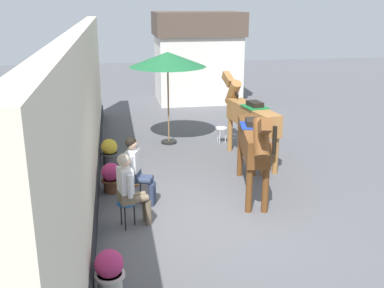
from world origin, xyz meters
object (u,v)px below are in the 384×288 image
flower_planter_nearest (109,271)px  flower_planter_inner_far (111,177)px  cafe_parasol (168,60)px  spare_stool_white (221,130)px  saddled_horse_far (250,116)px  saddled_horse_near (254,142)px  seated_visitor_far (136,167)px  flower_planter_farthest (110,151)px  satchel_bag (135,181)px  seated_visitor_near (129,186)px

flower_planter_nearest → flower_planter_inner_far: 3.59m
cafe_parasol → spare_stool_white: bearing=-10.2°
saddled_horse_far → spare_stool_white: saddled_horse_far is taller
saddled_horse_near → flower_planter_inner_far: saddled_horse_near is taller
seated_visitor_far → spare_stool_white: bearing=55.1°
seated_visitor_far → saddled_horse_near: size_ratio=0.47×
flower_planter_nearest → saddled_horse_far: bearing=55.5°
flower_planter_farthest → seated_visitor_far: bearing=-77.8°
seated_visitor_far → saddled_horse_far: size_ratio=0.47×
saddled_horse_near → satchel_bag: size_ratio=10.61×
seated_visitor_near → satchel_bag: (0.17, 1.93, -0.68)m
cafe_parasol → seated_visitor_far: bearing=-105.8°
saddled_horse_far → flower_planter_farthest: bearing=175.3°
flower_planter_farthest → flower_planter_inner_far: bearing=-88.9°
flower_planter_inner_far → cafe_parasol: 4.20m
seated_visitor_far → flower_planter_nearest: seated_visitor_far is taller
seated_visitor_far → saddled_horse_far: saddled_horse_far is taller
spare_stool_white → satchel_bag: spare_stool_white is taller
flower_planter_inner_far → spare_stool_white: flower_planter_inner_far is taller
flower_planter_farthest → cafe_parasol: cafe_parasol is taller
flower_planter_farthest → cafe_parasol: size_ratio=0.25×
cafe_parasol → satchel_bag: cafe_parasol is taller
spare_stool_white → saddled_horse_far: bearing=-76.5°
saddled_horse_far → satchel_bag: saddled_horse_far is taller
seated_visitor_far → flower_planter_nearest: bearing=-100.5°
saddled_horse_near → spare_stool_white: (0.20, 3.67, -0.76)m
saddled_horse_near → seated_visitor_far: bearing=-178.7°
cafe_parasol → saddled_horse_near: bearing=-72.1°
seated_visitor_far → satchel_bag: size_ratio=4.96×
saddled_horse_near → flower_planter_nearest: bearing=-134.9°
flower_planter_farthest → spare_stool_white: flower_planter_farthest is taller
flower_planter_nearest → satchel_bag: 3.91m
flower_planter_farthest → satchel_bag: bearing=-70.6°
seated_visitor_far → satchel_bag: bearing=90.1°
saddled_horse_far → seated_visitor_near: bearing=-134.8°
seated_visitor_near → flower_planter_inner_far: 1.74m
spare_stool_white → flower_planter_farthest: bearing=-158.5°
satchel_bag → saddled_horse_far: bearing=-47.9°
saddled_horse_near → flower_planter_farthest: saddled_horse_near is taller
saddled_horse_near → saddled_horse_far: same height
seated_visitor_near → flower_planter_nearest: bearing=-100.7°
cafe_parasol → spare_stool_white: 2.47m
seated_visitor_far → flower_planter_nearest: (-0.54, -2.90, -0.44)m
saddled_horse_near → spare_stool_white: bearing=86.8°
saddled_horse_far → satchel_bag: 3.38m
seated_visitor_far → saddled_horse_far: 3.71m
seated_visitor_far → flower_planter_farthest: seated_visitor_far is taller
saddled_horse_far → flower_planter_inner_far: saddled_horse_far is taller
flower_planter_inner_far → flower_planter_farthest: size_ratio=1.00×
seated_visitor_near → cafe_parasol: (1.30, 4.95, 1.59)m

